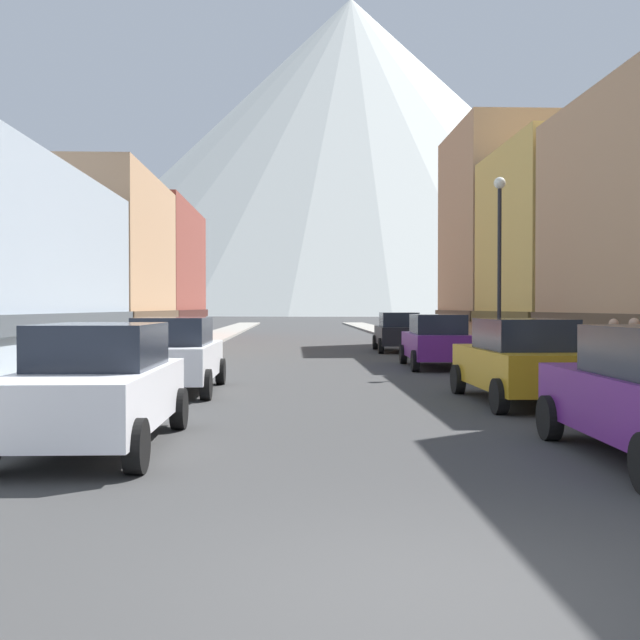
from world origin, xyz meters
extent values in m
plane|color=#363636|center=(0.00, 0.00, 0.00)|extent=(400.00, 400.00, 0.00)
cube|color=gray|center=(-6.25, 35.00, 0.07)|extent=(2.50, 100.00, 0.15)
cube|color=gray|center=(6.25, 35.00, 0.07)|extent=(2.50, 100.00, 0.15)
cube|color=tan|center=(-11.48, 30.54, 4.11)|extent=(7.97, 11.47, 8.23)
cube|color=brown|center=(-11.48, 30.54, 1.60)|extent=(8.27, 11.47, 0.50)
cube|color=brown|center=(-10.79, 43.42, 4.29)|extent=(6.58, 13.97, 8.58)
cube|color=#3B1B16|center=(-10.79, 43.42, 1.60)|extent=(6.88, 13.97, 0.50)
cube|color=#D8B259|center=(10.53, 25.06, 4.31)|extent=(6.06, 8.34, 8.62)
cube|color=brown|center=(10.53, 25.06, 1.60)|extent=(6.36, 8.34, 0.50)
cube|color=tan|center=(11.44, 33.79, 5.72)|extent=(7.89, 8.49, 11.44)
cube|color=brown|center=(11.44, 33.79, 1.60)|extent=(8.19, 8.49, 0.50)
cube|color=silver|center=(-3.80, 5.57, 0.74)|extent=(1.85, 4.40, 0.80)
cube|color=#1E232D|center=(-3.80, 5.82, 1.46)|extent=(1.60, 2.20, 0.64)
cylinder|color=black|center=(-2.88, 3.92, 0.34)|extent=(0.22, 0.68, 0.68)
cylinder|color=black|center=(-2.88, 7.22, 0.34)|extent=(0.22, 0.68, 0.68)
cylinder|color=black|center=(-4.72, 7.23, 0.34)|extent=(0.22, 0.68, 0.68)
cube|color=silver|center=(-3.80, 12.66, 0.74)|extent=(1.85, 4.40, 0.80)
cube|color=#1E232D|center=(-3.80, 12.41, 1.46)|extent=(1.60, 2.20, 0.64)
cylinder|color=black|center=(-4.72, 14.31, 0.34)|extent=(0.22, 0.68, 0.68)
cylinder|color=black|center=(-2.88, 14.31, 0.34)|extent=(0.22, 0.68, 0.68)
cylinder|color=black|center=(-4.72, 11.01, 0.34)|extent=(0.22, 0.68, 0.68)
cylinder|color=black|center=(-2.88, 11.01, 0.34)|extent=(0.22, 0.68, 0.68)
cylinder|color=black|center=(2.91, 6.00, 0.34)|extent=(0.23, 0.68, 0.68)
cube|color=#B28419|center=(3.80, 10.37, 0.74)|extent=(1.90, 4.43, 0.80)
cube|color=#1E232D|center=(3.80, 10.12, 1.46)|extent=(1.63, 2.22, 0.64)
cylinder|color=black|center=(2.86, 12.01, 0.34)|extent=(0.23, 0.68, 0.68)
cylinder|color=black|center=(4.70, 12.04, 0.34)|extent=(0.23, 0.68, 0.68)
cylinder|color=black|center=(2.90, 8.71, 0.34)|extent=(0.23, 0.68, 0.68)
cylinder|color=black|center=(4.74, 8.74, 0.34)|extent=(0.23, 0.68, 0.68)
cube|color=#591E72|center=(3.80, 19.45, 0.74)|extent=(1.99, 4.46, 0.80)
cube|color=#1E232D|center=(3.79, 19.20, 1.46)|extent=(1.68, 2.26, 0.64)
cylinder|color=black|center=(2.94, 21.13, 0.34)|extent=(0.24, 0.69, 0.68)
cylinder|color=black|center=(4.78, 21.07, 0.34)|extent=(0.24, 0.69, 0.68)
cylinder|color=black|center=(2.82, 17.83, 0.34)|extent=(0.24, 0.69, 0.68)
cylinder|color=black|center=(4.66, 17.77, 0.34)|extent=(0.24, 0.69, 0.68)
cube|color=black|center=(3.80, 28.47, 0.74)|extent=(2.00, 4.46, 0.80)
cube|color=#1E232D|center=(3.79, 28.22, 1.46)|extent=(1.68, 2.26, 0.64)
cylinder|color=black|center=(2.94, 30.15, 0.34)|extent=(0.24, 0.69, 0.68)
cylinder|color=black|center=(4.78, 30.08, 0.34)|extent=(0.24, 0.69, 0.68)
cylinder|color=black|center=(2.82, 26.85, 0.34)|extent=(0.24, 0.69, 0.68)
cylinder|color=black|center=(4.66, 26.78, 0.34)|extent=(0.24, 0.69, 0.68)
cylinder|color=#4C4C51|center=(-7.00, 16.07, 0.36)|extent=(0.48, 0.48, 0.43)
sphere|color=#2F7429|center=(-7.00, 16.07, 0.81)|extent=(0.57, 0.57, 0.57)
cylinder|color=navy|center=(6.25, 11.35, 0.85)|extent=(0.36, 0.36, 1.39)
sphere|color=tan|center=(6.25, 11.35, 1.65)|extent=(0.22, 0.22, 0.22)
cylinder|color=brown|center=(6.25, 10.35, 0.86)|extent=(0.36, 0.36, 1.42)
sphere|color=tan|center=(6.25, 10.35, 1.68)|extent=(0.23, 0.23, 0.23)
cylinder|color=black|center=(5.35, 17.44, 2.90)|extent=(0.12, 0.12, 5.50)
sphere|color=white|center=(5.35, 17.44, 5.83)|extent=(0.36, 0.36, 0.36)
cone|color=silver|center=(19.71, 260.00, 56.15)|extent=(223.26, 223.26, 112.29)
camera|label=1|loc=(-0.98, -5.06, 2.02)|focal=41.53mm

